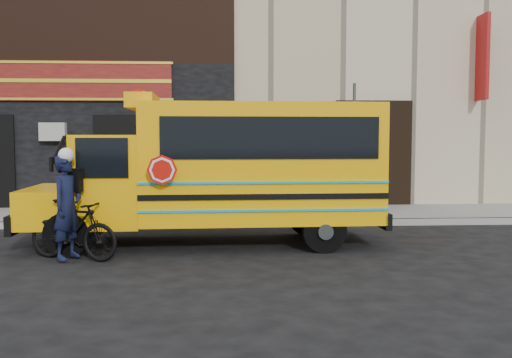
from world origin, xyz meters
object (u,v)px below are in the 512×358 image
at_px(sign_pole, 354,147).
at_px(cyclist, 67,210).
at_px(school_bus, 226,168).
at_px(bicycle, 73,230).

xyz_separation_m(sign_pole, cyclist, (-5.78, -3.79, -0.97)).
relative_size(school_bus, sign_pole, 2.05).
xyz_separation_m(sign_pole, bicycle, (-5.72, -3.70, -1.34)).
xyz_separation_m(school_bus, cyclist, (-2.69, -1.40, -0.62)).
bearing_deg(bicycle, sign_pole, -34.76).
distance_m(school_bus, bicycle, 3.10).
height_order(school_bus, sign_pole, sign_pole).
bearing_deg(sign_pole, school_bus, -142.34).
xyz_separation_m(school_bus, sign_pole, (3.10, 2.39, 0.35)).
bearing_deg(sign_pole, bicycle, -147.13).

